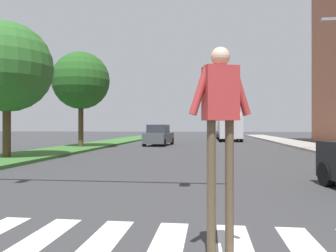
# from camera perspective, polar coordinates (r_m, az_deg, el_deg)

# --- Properties ---
(ground_plane) EXTENTS (140.00, 140.00, 0.00)m
(ground_plane) POSITION_cam_1_polar(r_m,az_deg,el_deg) (28.12, 4.97, -3.29)
(ground_plane) COLOR #38383A
(crosswalk) EXTENTS (6.75, 2.20, 0.01)m
(crosswalk) POSITION_cam_1_polar(r_m,az_deg,el_deg) (4.64, -6.21, -19.95)
(crosswalk) COLOR silver
(crosswalk) RESTS_ON ground_plane
(median_strip) EXTENTS (3.43, 64.00, 0.15)m
(median_strip) POSITION_cam_1_polar(r_m,az_deg,el_deg) (27.66, -12.36, -3.18)
(median_strip) COLOR #386B2D
(median_strip) RESTS_ON ground_plane
(tree_mid) EXTENTS (4.19, 4.19, 6.30)m
(tree_mid) POSITION_cam_1_polar(r_m,az_deg,el_deg) (17.33, -26.05, 9.10)
(tree_mid) COLOR #4C3823
(tree_mid) RESTS_ON median_strip
(tree_far) EXTENTS (4.07, 4.07, 6.74)m
(tree_far) POSITION_cam_1_polar(r_m,az_deg,el_deg) (24.56, -14.80, 7.56)
(tree_far) COLOR #4C3823
(tree_far) RESTS_ON median_strip
(sidewalk_right) EXTENTS (3.00, 64.00, 0.15)m
(sidewalk_right) POSITION_cam_1_polar(r_m,az_deg,el_deg) (27.21, 23.47, -3.23)
(sidewalk_right) COLOR #9E9991
(sidewalk_right) RESTS_ON ground_plane
(pedestrian_performer) EXTENTS (0.73, 0.35, 2.49)m
(pedestrian_performer) POSITION_cam_1_polar(r_m,az_deg,el_deg) (3.82, 9.02, 1.14)
(pedestrian_performer) COLOR brown
(pedestrian_performer) RESTS_ON ground_plane
(sedan_midblock) EXTENTS (2.12, 4.35, 1.72)m
(sedan_midblock) POSITION_cam_1_polar(r_m,az_deg,el_deg) (27.38, -1.61, -1.71)
(sedan_midblock) COLOR #474C51
(sedan_midblock) RESTS_ON ground_plane
(sedan_distant) EXTENTS (1.87, 4.54, 1.66)m
(sedan_distant) POSITION_cam_1_polar(r_m,az_deg,el_deg) (41.41, 9.62, -1.18)
(sedan_distant) COLOR #474C51
(sedan_distant) RESTS_ON ground_plane
(truck_box_delivery) EXTENTS (2.40, 6.20, 3.10)m
(truck_box_delivery) POSITION_cam_1_polar(r_m,az_deg,el_deg) (36.30, 10.55, 0.02)
(truck_box_delivery) COLOR #B7B7BC
(truck_box_delivery) RESTS_ON ground_plane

